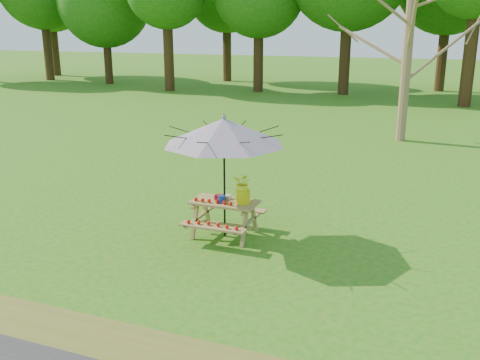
% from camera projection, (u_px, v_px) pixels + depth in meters
% --- Properties ---
extents(ground, '(120.00, 120.00, 0.00)m').
position_uv_depth(ground, '(15.00, 227.00, 10.28)').
color(ground, '#226F15').
rests_on(ground, ground).
extents(picnic_table, '(1.20, 1.32, 0.67)m').
position_uv_depth(picnic_table, '(225.00, 219.00, 9.77)').
color(picnic_table, olive).
rests_on(picnic_table, ground).
extents(patio_umbrella, '(2.18, 2.18, 2.25)m').
position_uv_depth(patio_umbrella, '(224.00, 132.00, 9.32)').
color(patio_umbrella, black).
rests_on(patio_umbrella, ground).
extents(produce_bins, '(0.24, 0.38, 0.13)m').
position_uv_depth(produce_bins, '(222.00, 198.00, 9.68)').
color(produce_bins, '#AC0D18').
rests_on(produce_bins, picnic_table).
extents(tomatoes_row, '(0.77, 0.13, 0.07)m').
position_uv_depth(tomatoes_row, '(213.00, 201.00, 9.55)').
color(tomatoes_row, red).
rests_on(tomatoes_row, picnic_table).
extents(flower_bucket, '(0.37, 0.33, 0.56)m').
position_uv_depth(flower_bucket, '(243.00, 187.00, 9.48)').
color(flower_bucket, '#D9D00B').
rests_on(flower_bucket, picnic_table).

